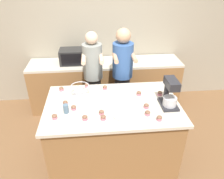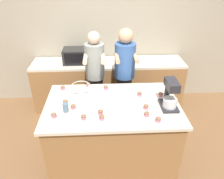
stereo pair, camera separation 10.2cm
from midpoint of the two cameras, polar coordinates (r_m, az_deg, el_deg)
ground_plane at (r=3.42m, az=0.94°, el=-16.68°), size 16.00×16.00×0.00m
back_wall at (r=4.24m, az=-0.47°, el=14.43°), size 10.00×0.06×2.70m
island_counter at (r=3.10m, az=1.01°, el=-10.80°), size 1.73×1.07×0.92m
back_counter at (r=4.25m, az=-0.22°, el=1.51°), size 2.80×0.60×0.92m
person_left at (r=3.56m, az=-3.53°, el=2.89°), size 0.32×0.49×1.64m
person_right at (r=3.57m, az=4.09°, el=3.37°), size 0.34×0.50×1.68m
stand_mixer at (r=2.78m, az=15.91°, el=-1.57°), size 0.20×0.30×0.38m
mixing_bowl at (r=2.99m, az=-7.16°, el=-0.05°), size 0.25×0.25×0.16m
baking_tray at (r=2.93m, az=1.02°, el=-1.88°), size 0.35×0.24×0.04m
microwave_oven at (r=4.02m, az=-8.06°, el=8.72°), size 0.53×0.33×0.26m
drinking_glass at (r=2.70m, az=-10.99°, el=-4.68°), size 0.07×0.07×0.11m
small_plate at (r=2.60m, az=3.32°, el=-6.81°), size 0.21×0.21×0.02m
cupcake_0 at (r=3.18m, az=-11.87°, el=0.44°), size 0.06×0.06×0.06m
cupcake_1 at (r=2.63m, az=10.16°, el=-6.31°), size 0.06×0.06×0.06m
cupcake_2 at (r=2.65m, az=-13.90°, el=-6.55°), size 0.06×0.06×0.06m
cupcake_3 at (r=2.56m, az=-6.28°, el=-7.16°), size 0.06×0.06×0.06m
cupcake_4 at (r=3.12m, az=-0.69°, el=0.54°), size 0.06×0.06×0.06m
cupcake_5 at (r=3.21m, az=-5.37°, el=1.28°), size 0.06×0.06×0.06m
cupcake_6 at (r=2.54m, az=-1.51°, el=-7.28°), size 0.06×0.06×0.06m
cupcake_7 at (r=2.62m, az=-1.91°, el=-5.93°), size 0.06×0.06×0.06m
cupcake_8 at (r=2.75m, az=9.93°, el=-4.47°), size 0.06×0.06×0.06m
cupcake_9 at (r=3.00m, az=8.16°, el=-1.16°), size 0.06×0.06×0.06m
cupcake_10 at (r=3.05m, az=13.54°, el=-1.21°), size 0.06×0.06×0.06m
cupcake_11 at (r=2.57m, az=13.11°, el=-7.61°), size 0.06×0.06×0.06m
cupcake_12 at (r=2.86m, az=-11.07°, el=-3.19°), size 0.06×0.06×0.06m
cupcake_13 at (r=2.75m, az=-9.03°, el=-4.46°), size 0.06×0.06×0.06m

